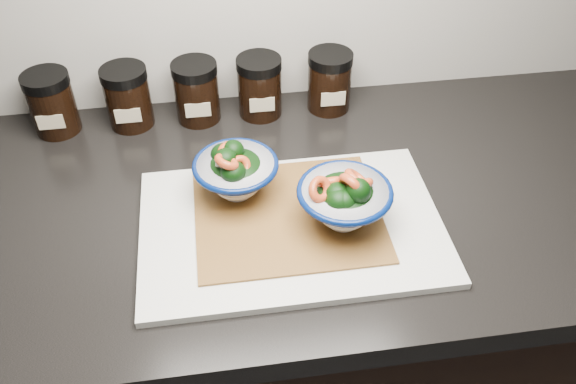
{
  "coord_description": "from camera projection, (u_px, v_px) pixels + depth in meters",
  "views": [
    {
      "loc": [
        -0.06,
        0.74,
        1.56
      ],
      "look_at": [
        0.04,
        1.39,
        0.96
      ],
      "focal_mm": 38.0,
      "sensor_mm": 36.0,
      "label": 1
    }
  ],
  "objects": [
    {
      "name": "spice_jar_c",
      "position": [
        196.0,
        92.0,
        1.1
      ],
      "size": [
        0.08,
        0.08,
        0.11
      ],
      "color": "black",
      "rests_on": "countertop"
    },
    {
      "name": "spice_jar_e",
      "position": [
        329.0,
        81.0,
        1.12
      ],
      "size": [
        0.08,
        0.08,
        0.11
      ],
      "color": "black",
      "rests_on": "countertop"
    },
    {
      "name": "spice_jar_b",
      "position": [
        128.0,
        97.0,
        1.08
      ],
      "size": [
        0.08,
        0.08,
        0.11
      ],
      "color": "black",
      "rests_on": "countertop"
    },
    {
      "name": "spice_jar_d",
      "position": [
        260.0,
        87.0,
        1.11
      ],
      "size": [
        0.08,
        0.08,
        0.11
      ],
      "color": "black",
      "rests_on": "countertop"
    },
    {
      "name": "bowl_right",
      "position": [
        344.0,
        200.0,
        0.88
      ],
      "size": [
        0.14,
        0.14,
        0.11
      ],
      "rotation": [
        0.0,
        0.0,
        0.14
      ],
      "color": "white",
      "rests_on": "bamboo_mat"
    },
    {
      "name": "bowl_left",
      "position": [
        235.0,
        172.0,
        0.93
      ],
      "size": [
        0.13,
        0.13,
        0.1
      ],
      "rotation": [
        0.0,
        0.0,
        -0.2
      ],
      "color": "white",
      "rests_on": "bamboo_mat"
    },
    {
      "name": "cutting_board",
      "position": [
        291.0,
        226.0,
        0.92
      ],
      "size": [
        0.45,
        0.3,
        0.01
      ],
      "primitive_type": "cube",
      "color": "silver",
      "rests_on": "countertop"
    },
    {
      "name": "cabinet",
      "position": [
        266.0,
        363.0,
        1.28
      ],
      "size": [
        3.43,
        0.58,
        0.86
      ],
      "primitive_type": "cube",
      "color": "black",
      "rests_on": "ground"
    },
    {
      "name": "spice_jar_a",
      "position": [
        52.0,
        103.0,
        1.07
      ],
      "size": [
        0.08,
        0.08,
        0.11
      ],
      "color": "black",
      "rests_on": "countertop"
    },
    {
      "name": "countertop",
      "position": [
        259.0,
        208.0,
        0.98
      ],
      "size": [
        3.5,
        0.6,
        0.04
      ],
      "primitive_type": "cube",
      "color": "black",
      "rests_on": "cabinet"
    },
    {
      "name": "bamboo_mat",
      "position": [
        288.0,
        215.0,
        0.92
      ],
      "size": [
        0.28,
        0.24,
        0.0
      ],
      "primitive_type": "cube",
      "color": "olive",
      "rests_on": "cutting_board"
    }
  ]
}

